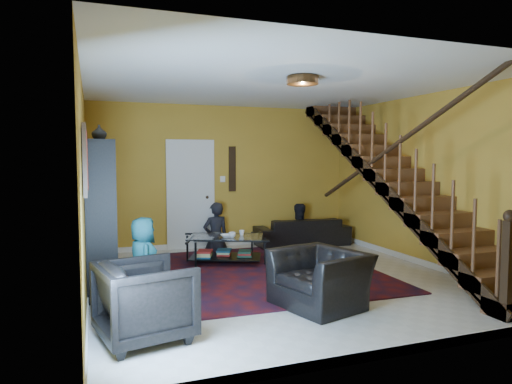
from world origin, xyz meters
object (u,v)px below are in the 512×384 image
Objects in this scene: sofa at (302,231)px; armchair_right at (320,279)px; bookshelf at (101,216)px; armchair_left at (145,301)px; coffee_table at (226,248)px.

sofa is 1.84× the size of armchair_right.
armchair_left is at bearing -80.78° from bookshelf.
bookshelf is at bearing -143.85° from armchair_right.
bookshelf reaches higher than armchair_left.
sofa is 5.26m from armchair_left.
armchair_right reaches higher than sofa.
sofa is 2.21× the size of armchair_left.
sofa is at bearing 141.08° from armchair_right.
armchair_right is (2.08, 0.33, -0.06)m from armchair_left.
sofa reaches higher than coffee_table.
armchair_left is at bearing 50.95° from sofa.
bookshelf reaches higher than sofa.
armchair_right is 2.52m from coffee_table.
armchair_right is at bearing -37.36° from bookshelf.
sofa is 1.35× the size of coffee_table.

